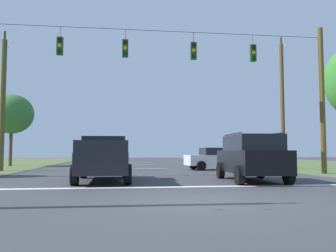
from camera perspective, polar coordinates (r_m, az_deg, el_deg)
The scene contains 13 objects.
ground_plane at distance 9.32m, azimuth 5.54°, elevation -12.09°, with size 120.00×120.00×0.00m, color #3D3D42.
stop_bar_stripe at distance 13.08m, azimuth 1.72°, elevation -9.75°, with size 15.56×0.45×0.01m, color white.
lane_dash_0 at distance 19.01m, azimuth -1.16°, elevation -7.95°, with size 0.15×2.50×0.01m, color white.
lane_dash_1 at distance 26.36m, azimuth -2.91°, elevation -6.84°, with size 0.15×2.50×0.01m, color white.
lane_dash_2 at distance 34.67m, azimuth -3.99°, elevation -6.16°, with size 0.15×2.50×0.01m, color white.
lane_dash_3 at distance 40.38m, azimuth -4.47°, elevation -5.85°, with size 0.15×2.50×0.01m, color white.
overhead_signal_span at distance 19.40m, azimuth -0.41°, elevation 6.04°, with size 18.39×0.31×8.47m.
pickup_truck at distance 15.81m, azimuth -10.32°, elevation -5.19°, with size 2.35×5.43×1.95m.
suv_black at distance 15.80m, azimuth 13.23°, elevation -4.81°, with size 2.41×4.89×2.05m.
distant_car_crossing_white at distance 24.92m, azimuth 7.86°, elevation -5.17°, with size 4.44×2.31×1.52m.
utility_pole_mid_right at distance 27.43m, azimuth 17.90°, elevation 3.38°, with size 0.30×1.58×9.75m.
utility_pole_near_left at distance 25.44m, azimuth -25.03°, elevation 3.38°, with size 0.34×1.65×9.18m.
tree_roadside_far_right at distance 32.98m, azimuth -23.83°, elevation 1.77°, with size 3.63×3.63×6.13m.
Camera 1 is at (-2.05, -9.00, 1.31)m, focal length 37.92 mm.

